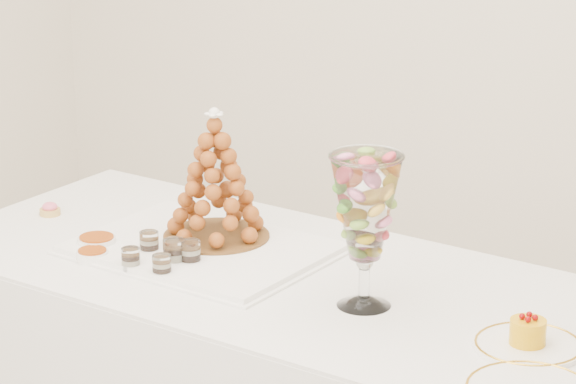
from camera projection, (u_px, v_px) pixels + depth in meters
The scene contains 13 objects.
lace_tray at pixel (202, 249), 3.48m from camera, with size 0.61×0.46×0.02m, color white.
macaron_vase at pixel (366, 209), 3.08m from camera, with size 0.16×0.16×0.36m.
cake_plate at pixel (528, 346), 2.92m from camera, with size 0.24×0.24×0.01m, color white.
pink_tart at pixel (50, 210), 3.75m from camera, with size 0.06×0.06×0.04m.
verrine_a at pixel (149, 244), 3.44m from camera, with size 0.05×0.05×0.07m, color white.
verrine_b at pixel (174, 254), 3.37m from camera, with size 0.05×0.05×0.07m, color white.
verrine_c at pixel (190, 254), 3.37m from camera, with size 0.05×0.05×0.07m, color white.
verrine_d at pixel (131, 260), 3.34m from camera, with size 0.05×0.05×0.06m, color white.
verrine_e at pixel (162, 267), 3.29m from camera, with size 0.05×0.05×0.06m, color white.
ramekin_back at pixel (97, 243), 3.50m from camera, with size 0.10×0.10×0.03m, color white.
ramekin_front at pixel (92, 256), 3.42m from camera, with size 0.08×0.08×0.03m, color white.
croquembouche at pixel (215, 175), 3.48m from camera, with size 0.29×0.29×0.34m.
mousse_cake at pixel (528, 331), 2.91m from camera, with size 0.08×0.08×0.07m.
Camera 1 is at (1.70, -2.36, 2.01)m, focal length 85.00 mm.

